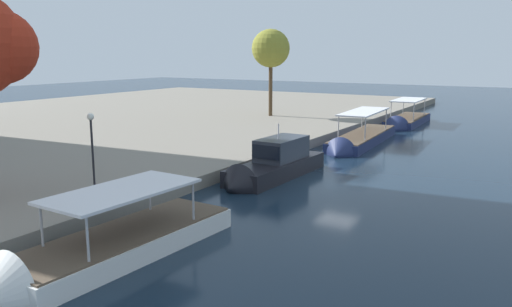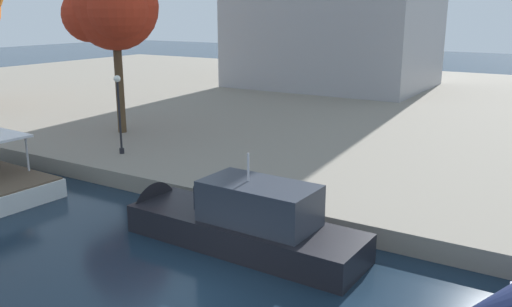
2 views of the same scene
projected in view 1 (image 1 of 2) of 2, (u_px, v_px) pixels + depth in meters
ground_plane at (338, 183)px, 33.56m from camera, size 220.00×220.00×0.00m
dock_promenade at (9, 135)px, 50.65m from camera, size 120.00×55.00×0.85m
tour_boat_1 at (102, 254)px, 20.79m from camera, size 11.82×3.87×4.03m
motor_yacht_2 at (272, 167)px, 34.83m from camera, size 10.32×3.00×4.54m
tour_boat_3 at (360, 141)px, 47.59m from camera, size 15.05×3.84×4.17m
tour_boat_4 at (405, 123)px, 60.60m from camera, size 12.41×3.64×4.24m
lamp_post at (92, 146)px, 27.81m from camera, size 0.37×0.37×4.31m
tree_2 at (269, 48)px, 61.41m from camera, size 4.51×4.55×10.25m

